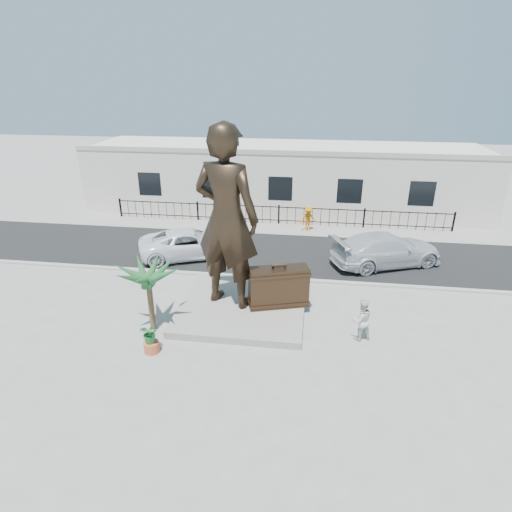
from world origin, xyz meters
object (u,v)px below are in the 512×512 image
Objects in this scene: suitcase at (279,287)px; tourist at (361,320)px; statue at (227,218)px; car_white at (190,243)px.

tourist is at bearing -43.27° from suitcase.
statue reaches higher than suitcase.
car_white is (-8.54, 6.76, -0.07)m from tourist.
statue is at bearing -171.26° from car_white.
statue is 4.50× the size of tourist.
tourist is 0.31× the size of car_white.
car_white is at bearing -58.96° from tourist.
suitcase is 1.47× the size of tourist.
suitcase is at bearing -46.41° from tourist.
statue is at bearing 161.47° from suitcase.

